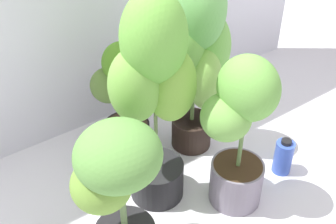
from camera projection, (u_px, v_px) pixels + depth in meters
ground_plane at (178, 211)px, 2.00m from camera, size 8.00×8.00×0.00m
potted_plant_back_right at (196, 47)px, 2.04m from camera, size 0.44×0.36×1.02m
potted_plant_center at (154, 89)px, 1.74m from camera, size 0.43×0.31×1.03m
potted_plant_back_center at (124, 99)px, 2.16m from camera, size 0.36×0.28×0.65m
potted_plant_front_left at (116, 184)px, 1.57m from camera, size 0.37×0.34×0.67m
potted_plant_front_right at (239, 129)px, 1.82m from camera, size 0.36×0.32×0.77m
nutrient_bottle at (283, 157)px, 2.17m from camera, size 0.09×0.09×0.20m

